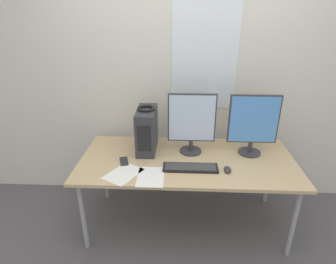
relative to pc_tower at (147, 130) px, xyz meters
The scene contains 12 objects.
ground_plane 1.15m from the pc_tower, 58.42° to the right, with size 14.00×14.00×0.00m, color #565156.
wall_back 0.71m from the pc_tower, 46.90° to the left, with size 8.00×0.07×2.70m.
desk 0.48m from the pc_tower, 24.31° to the right, with size 1.89×0.88×0.70m.
pc_tower is the anchor object (origin of this frame).
headphones 0.21m from the pc_tower, 90.00° to the left, with size 0.16×0.16×0.03m.
monitor_main 0.42m from the pc_tower, ahead, with size 0.42×0.20×0.56m.
monitor_right_near 0.95m from the pc_tower, ahead, with size 0.44×0.20×0.56m.
keyboard 0.55m from the pc_tower, 40.13° to the right, with size 0.45×0.14×0.02m.
mouse 0.81m from the pc_tower, 27.29° to the right, with size 0.06×0.10×0.03m.
cell_phone 0.36m from the pc_tower, 125.29° to the right, with size 0.10×0.16×0.01m.
paper_sheet_left 0.52m from the pc_tower, 80.28° to the right, with size 0.21×0.30×0.00m.
paper_sheet_front 0.50m from the pc_tower, 108.15° to the right, with size 0.33×0.36×0.00m.
Camera 1 is at (-0.07, -1.74, 1.92)m, focal length 30.00 mm.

